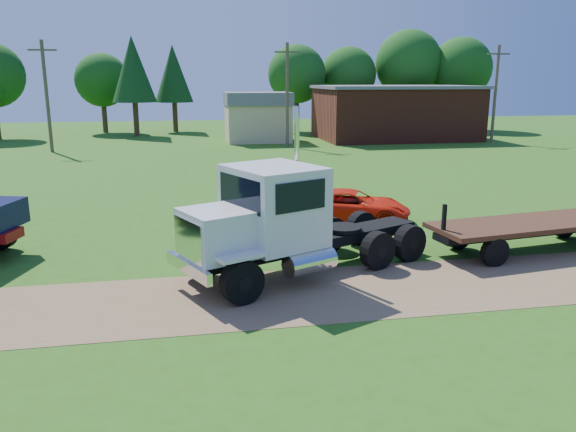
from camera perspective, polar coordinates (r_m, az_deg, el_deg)
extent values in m
plane|color=#2E5613|center=(16.13, 1.75, -7.93)|extent=(140.00, 140.00, 0.00)
cube|color=brown|center=(16.13, 1.75, -7.91)|extent=(120.00, 4.20, 0.01)
cube|color=black|center=(17.89, 2.32, -2.70)|extent=(8.08, 4.44, 0.34)
cylinder|color=black|center=(15.31, -4.70, -6.72)|extent=(1.28, 0.87, 1.23)
cylinder|color=black|center=(15.31, -4.70, -6.72)|extent=(0.56, 0.56, 0.43)
cylinder|color=black|center=(17.31, -8.73, -4.39)|extent=(1.28, 0.87, 1.23)
cylinder|color=black|center=(17.31, -8.73, -4.39)|extent=(0.56, 0.56, 0.43)
cylinder|color=black|center=(18.23, 9.10, -3.47)|extent=(1.28, 0.87, 1.23)
cylinder|color=black|center=(18.23, 9.10, -3.47)|extent=(0.56, 0.56, 0.43)
cylinder|color=black|center=(19.94, 4.32, -1.83)|extent=(1.28, 0.87, 1.23)
cylinder|color=black|center=(19.94, 4.32, -1.83)|extent=(0.56, 0.56, 0.43)
cylinder|color=black|center=(19.24, 12.22, -2.69)|extent=(1.28, 0.87, 1.23)
cylinder|color=black|center=(19.24, 12.22, -2.69)|extent=(0.56, 0.56, 0.43)
cylinder|color=black|center=(20.86, 7.42, -1.20)|extent=(1.28, 0.87, 1.23)
cylinder|color=black|center=(20.86, 7.42, -1.20)|extent=(0.56, 0.56, 0.43)
cube|color=silver|center=(15.99, -6.78, -1.66)|extent=(2.62, 2.57, 1.34)
cube|color=silver|center=(15.58, -10.04, -2.42)|extent=(0.78, 1.57, 1.12)
cube|color=silver|center=(15.79, -10.10, -5.18)|extent=(1.22, 2.41, 0.34)
cube|color=silver|center=(16.75, -1.44, 1.11)|extent=(3.25, 3.42, 2.35)
cube|color=black|center=(16.05, -4.89, 2.34)|extent=(0.98, 2.06, 0.95)
cube|color=black|center=(15.56, 1.31, 2.02)|extent=(1.55, 0.74, 0.84)
cube|color=black|center=(17.77, -3.88, 3.48)|extent=(1.55, 0.74, 0.84)
cube|color=silver|center=(15.07, -4.75, -4.13)|extent=(1.43, 1.01, 0.11)
cube|color=silver|center=(17.10, -8.82, -2.07)|extent=(1.43, 1.01, 0.11)
cylinder|color=silver|center=(16.36, 2.24, -4.70)|extent=(1.70, 1.26, 0.67)
cylinder|color=silver|center=(17.90, 0.89, 2.86)|extent=(0.21, 0.21, 5.15)
cylinder|color=black|center=(18.64, 5.61, -1.26)|extent=(1.63, 1.63, 0.13)
imported|color=red|center=(24.09, 6.52, 1.03)|extent=(5.40, 3.81, 1.37)
cube|color=#332210|center=(21.62, 23.70, -0.69)|extent=(7.85, 3.29, 0.17)
cube|color=black|center=(21.68, 23.64, -1.29)|extent=(7.67, 1.97, 0.24)
cylinder|color=black|center=(19.51, 20.27, -3.44)|extent=(0.98, 0.41, 0.95)
cylinder|color=black|center=(21.03, 16.92, -1.96)|extent=(0.98, 0.41, 0.95)
cylinder|color=black|center=(24.05, 26.24, -0.86)|extent=(0.98, 0.41, 0.95)
cube|color=black|center=(19.25, 15.57, -0.23)|extent=(0.13, 0.13, 0.95)
imported|color=#999999|center=(25.54, 3.98, 2.02)|extent=(0.95, 0.92, 1.54)
cube|color=maroon|center=(58.72, 10.78, 10.17)|extent=(15.00, 10.00, 5.00)
cube|color=slate|center=(58.62, 10.90, 12.75)|extent=(15.40, 10.40, 0.30)
cube|color=tan|center=(55.27, -3.10, 9.44)|extent=(6.00, 5.00, 3.60)
cube|color=slate|center=(55.14, -3.13, 11.83)|extent=(6.20, 5.40, 1.20)
cylinder|color=brown|center=(50.81, -23.29, 11.04)|extent=(0.28, 0.28, 9.00)
cube|color=brown|center=(50.84, -23.70, 15.19)|extent=(2.20, 0.14, 0.14)
cylinder|color=brown|center=(50.51, -0.07, 12.12)|extent=(0.28, 0.28, 9.00)
cube|color=brown|center=(50.54, -0.07, 16.32)|extent=(2.20, 0.14, 0.14)
cylinder|color=brown|center=(57.62, 20.30, 11.50)|extent=(0.28, 0.28, 9.00)
cube|color=brown|center=(57.65, 20.62, 15.16)|extent=(2.20, 0.14, 0.14)
cylinder|color=#3A2D17|center=(67.66, -18.11, 9.39)|extent=(0.56, 0.56, 3.13)
sphere|color=#184812|center=(67.51, -18.39, 12.98)|extent=(5.90, 5.90, 5.90)
cylinder|color=#3A2D17|center=(66.65, -11.39, 9.86)|extent=(0.56, 0.56, 3.41)
cone|color=#0F3414|center=(66.51, -11.59, 14.00)|extent=(4.28, 4.28, 6.33)
cylinder|color=#3A2D17|center=(65.73, 0.87, 10.10)|extent=(0.56, 0.56, 3.48)
sphere|color=#184812|center=(65.59, 0.89, 14.23)|extent=(6.57, 6.57, 6.57)
cylinder|color=#3A2D17|center=(68.43, 6.04, 10.16)|extent=(0.56, 0.56, 3.44)
sphere|color=#184812|center=(68.30, 6.14, 14.07)|extent=(6.49, 6.49, 6.49)
cylinder|color=#3A2D17|center=(71.25, 16.84, 9.95)|extent=(0.56, 0.56, 3.83)
sphere|color=#184812|center=(71.15, 17.14, 14.13)|extent=(7.23, 7.23, 7.23)
cylinder|color=#3A2D17|center=(62.33, -15.17, 9.49)|extent=(0.56, 0.56, 3.62)
cone|color=#0F3414|center=(62.20, -15.48, 14.20)|extent=(4.55, 4.55, 6.72)
cylinder|color=#3A2D17|center=(70.18, 11.93, 10.32)|extent=(0.56, 0.56, 4.15)
sphere|color=#184812|center=(70.10, 12.16, 14.92)|extent=(7.83, 7.83, 7.83)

